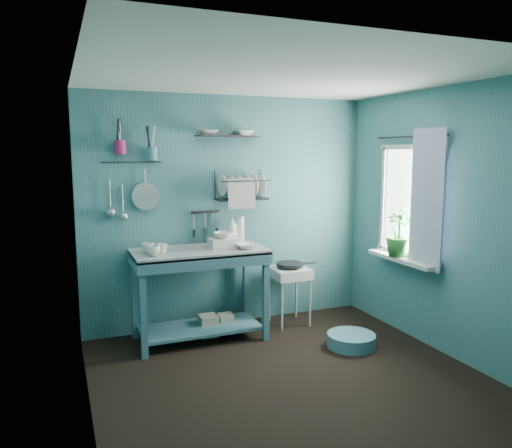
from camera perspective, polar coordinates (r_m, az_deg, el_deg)
name	(u,v)px	position (r m, az deg, el deg)	size (l,w,h in m)	color
floor	(288,376)	(4.47, 3.64, -16.97)	(3.20, 3.20, 0.00)	black
ceiling	(291,75)	(4.08, 3.97, 16.65)	(3.20, 3.20, 0.00)	silver
wall_back	(230,212)	(5.47, -3.03, 1.40)	(3.20, 3.20, 0.00)	#336769
wall_front	(409,273)	(2.84, 17.07, -5.38)	(3.20, 3.20, 0.00)	#336769
wall_left	(83,246)	(3.70, -19.16, -2.36)	(3.00, 3.00, 0.00)	#336769
wall_right	(443,222)	(4.99, 20.58, 0.22)	(3.00, 3.00, 0.00)	#336769
work_counter	(200,295)	(5.14, -6.46, -8.01)	(1.32, 0.66, 0.94)	#34616D
mug_left	(154,251)	(4.76, -11.62, -3.03)	(0.12, 0.12, 0.10)	silver
mug_mid	(162,248)	(4.87, -10.68, -2.77)	(0.10, 0.10, 0.09)	silver
mug_right	(148,248)	(4.91, -12.19, -2.70)	(0.12, 0.12, 0.10)	silver
wash_tub	(223,243)	(5.07, -3.77, -2.18)	(0.28, 0.22, 0.10)	beige
tub_bowl	(223,235)	(5.05, -3.77, -1.28)	(0.20, 0.20, 0.06)	silver
soap_bottle	(232,229)	(5.31, -2.77, -0.60)	(0.12, 0.12, 0.30)	beige
water_bottle	(240,229)	(5.36, -1.83, -0.61)	(0.09, 0.09, 0.28)	silver
counter_bowl	(246,246)	(5.02, -1.13, -2.54)	(0.22, 0.22, 0.05)	silver
hotplate_stand	(289,296)	(5.60, 3.84, -8.19)	(0.40, 0.40, 0.64)	beige
frying_pan	(290,265)	(5.51, 3.88, -4.64)	(0.30, 0.30, 0.04)	black
knife_strip	(205,212)	(5.35, -5.83, 1.38)	(0.32, 0.02, 0.03)	black
dish_rack	(242,185)	(5.35, -1.63, 4.47)	(0.55, 0.24, 0.32)	black
upper_shelf	(228,136)	(5.32, -3.20, 10.00)	(0.70, 0.18, 0.01)	black
shelf_bowl_left	(208,141)	(5.26, -5.47, 9.41)	(0.21, 0.21, 0.05)	silver
shelf_bowl_right	(244,140)	(5.38, -1.42, 9.55)	(0.21, 0.21, 0.05)	silver
utensil_cup_magenta	(120,147)	(5.09, -15.26, 8.48)	(0.11, 0.11, 0.13)	#A91F5E
utensil_cup_teal	(152,154)	(5.14, -11.84, 7.87)	(0.11, 0.11, 0.13)	teal
colander	(146,196)	(5.18, -12.50, 3.11)	(0.28, 0.28, 0.03)	#A9ADB1
ladle_outer	(110,195)	(5.14, -16.35, 3.22)	(0.01, 0.01, 0.30)	#A9ADB1
ladle_inner	(123,199)	(5.16, -15.00, 2.75)	(0.01, 0.01, 0.30)	#A9ADB1
hook_rail	(132,162)	(5.16, -14.02, 6.87)	(0.01, 0.01, 0.60)	black
window_glass	(411,202)	(5.30, 17.27, 2.45)	(1.10, 1.10, 0.00)	white
windowsill	(401,259)	(5.34, 16.29, -3.88)	(0.16, 0.95, 0.04)	beige
curtain	(426,200)	(5.03, 18.87, 2.65)	(1.35, 1.35, 0.00)	silver
curtain_rod	(410,137)	(5.25, 17.19, 9.51)	(0.02, 0.02, 1.05)	black
potted_plant	(399,233)	(5.34, 16.00, -1.04)	(0.27, 0.27, 0.48)	#2B6C2B
storage_tin_large	(208,326)	(5.32, -5.48, -11.48)	(0.18, 0.18, 0.22)	gray
storage_tin_small	(226,323)	(5.40, -3.50, -11.24)	(0.15, 0.15, 0.20)	gray
floor_basin	(351,340)	(5.12, 10.83, -12.93)	(0.47, 0.47, 0.13)	teal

